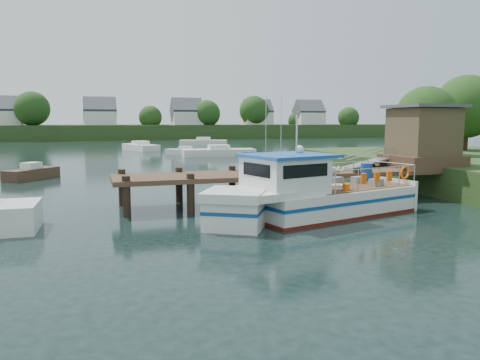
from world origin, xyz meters
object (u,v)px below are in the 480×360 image
object	(u,v)px
dock	(379,151)
lobster_boat	(309,196)
moored_b	(185,152)
moored_far	(204,142)
moored_rowboat	(32,173)
moored_c	(219,152)
moored_d	(141,147)

from	to	relation	value
dock	lobster_boat	bearing A→B (deg)	-147.36
dock	moored_b	world-z (taller)	dock
dock	moored_far	bearing A→B (deg)	86.39
lobster_boat	moored_rowboat	world-z (taller)	lobster_boat
moored_c	lobster_boat	bearing A→B (deg)	-83.95
moored_b	moored_c	size ratio (longest dim) A/B	0.56
moored_rowboat	moored_b	bearing A→B (deg)	31.61
lobster_boat	moored_c	xyz separation A→B (m)	(4.86, 31.54, -0.40)
dock	moored_b	xyz separation A→B (m)	(-3.46, 31.18, -1.88)
moored_rowboat	moored_c	distance (m)	22.55
moored_rowboat	moored_c	xyz separation A→B (m)	(16.43, 15.44, 0.04)
lobster_boat	moored_rowboat	size ratio (longest dim) A/B	2.60
dock	moored_c	bearing A→B (deg)	91.00
lobster_boat	moored_c	world-z (taller)	lobster_boat
moored_rowboat	moored_d	size ratio (longest dim) A/B	0.50
moored_c	moored_d	bearing A→B (deg)	132.46
dock	moored_d	distance (m)	41.84
dock	moored_b	distance (m)	31.43
lobster_boat	moored_far	world-z (taller)	lobster_boat
lobster_boat	moored_d	bearing A→B (deg)	77.36
lobster_boat	moored_b	world-z (taller)	lobster_boat
dock	moored_b	size ratio (longest dim) A/B	3.83
dock	moored_rowboat	size ratio (longest dim) A/B	4.50
moored_far	moored_b	world-z (taller)	moored_far
moored_b	moored_d	xyz separation A→B (m)	(-3.86, 9.98, 0.08)
lobster_boat	moored_d	size ratio (longest dim) A/B	1.31
lobster_boat	moored_b	bearing A→B (deg)	71.70
moored_rowboat	moored_d	bearing A→B (deg)	49.02
moored_c	moored_rowboat	bearing A→B (deg)	-121.99
dock	moored_far	world-z (taller)	dock
moored_d	moored_c	bearing A→B (deg)	-49.12
moored_c	moored_d	size ratio (longest dim) A/B	1.06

